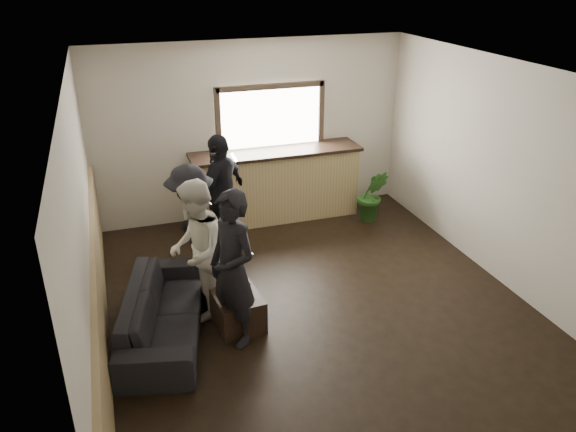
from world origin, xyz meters
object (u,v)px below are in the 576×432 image
object	(u,v)px
coffee_table	(233,303)
cup_a	(216,278)
person_c	(192,227)
cup_b	(247,288)
person_b	(196,251)
bar_counter	(276,180)
sofa	(164,311)
potted_plant	(372,195)
person_d	(222,194)
person_a	(233,270)

from	to	relation	value
coffee_table	cup_a	size ratio (longest dim) A/B	6.88
person_c	cup_b	bearing A→B (deg)	23.18
cup_b	person_b	bearing A→B (deg)	144.85
cup_b	bar_counter	bearing A→B (deg)	66.43
sofa	cup_a	xyz separation A→B (m)	(0.66, 0.27, 0.16)
potted_plant	person_d	size ratio (longest dim) A/B	0.50
person_a	person_c	size ratio (longest dim) A/B	1.09
sofa	cup_b	world-z (taller)	sofa
bar_counter	potted_plant	size ratio (longest dim) A/B	3.13
potted_plant	person_c	xyz separation A→B (m)	(-3.04, -1.05, 0.38)
cup_a	cup_b	size ratio (longest dim) A/B	1.24
coffee_table	person_a	world-z (taller)	person_a
bar_counter	person_c	distance (m)	2.31
bar_counter	cup_b	xyz separation A→B (m)	(-1.18, -2.70, -0.19)
cup_a	person_d	distance (m)	1.64
cup_a	person_c	distance (m)	0.81
person_b	sofa	bearing A→B (deg)	-43.24
potted_plant	person_c	size ratio (longest dim) A/B	0.53
sofa	person_c	world-z (taller)	person_c
cup_b	person_d	xyz separation A→B (m)	(0.13, 1.86, 0.41)
potted_plant	cup_a	bearing A→B (deg)	-148.55
cup_b	person_a	size ratio (longest dim) A/B	0.06
bar_counter	person_a	distance (m)	3.29
cup_a	coffee_table	bearing A→B (deg)	-56.68
bar_counter	person_b	distance (m)	2.89
person_a	person_c	distance (m)	1.35
person_c	person_d	bearing A→B (deg)	146.36
cup_a	cup_b	distance (m)	0.44
bar_counter	coffee_table	xyz separation A→B (m)	(-1.32, -2.58, -0.44)
bar_counter	sofa	world-z (taller)	bar_counter
sofa	cup_b	size ratio (longest dim) A/B	19.00
bar_counter	person_d	xyz separation A→B (m)	(-1.05, -0.84, 0.23)
cup_a	person_c	size ratio (longest dim) A/B	0.08
cup_a	person_d	world-z (taller)	person_d
sofa	cup_b	xyz separation A→B (m)	(0.94, -0.06, 0.16)
coffee_table	person_d	distance (m)	1.89
potted_plant	person_b	world-z (taller)	person_b
person_b	person_c	xyz separation A→B (m)	(0.07, 0.70, -0.03)
person_a	person_c	world-z (taller)	person_a
potted_plant	person_a	world-z (taller)	person_a
person_b	person_c	distance (m)	0.71
person_d	person_b	bearing A→B (deg)	21.34
sofa	person_b	size ratio (longest dim) A/B	1.21
person_c	person_d	xyz separation A→B (m)	(0.56, 0.81, 0.06)
sofa	person_d	bearing A→B (deg)	-17.61
sofa	potted_plant	distance (m)	4.10
bar_counter	sofa	distance (m)	3.40
bar_counter	person_a	size ratio (longest dim) A/B	1.52
coffee_table	cup_a	xyz separation A→B (m)	(-0.14, 0.22, 0.25)
coffee_table	person_d	size ratio (longest dim) A/B	0.52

